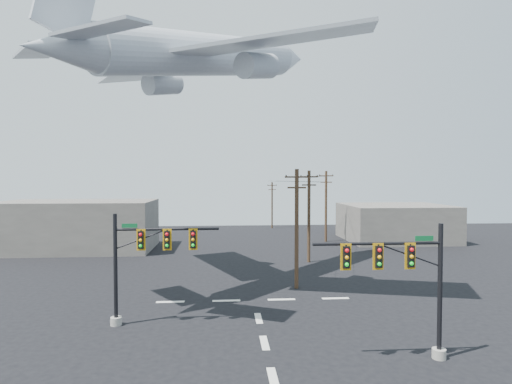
{
  "coord_description": "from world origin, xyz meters",
  "views": [
    {
      "loc": [
        -2.14,
        -18.56,
        8.91
      ],
      "look_at": [
        -0.38,
        5.0,
        8.09
      ],
      "focal_mm": 30.0,
      "sensor_mm": 36.0,
      "label": 1
    }
  ],
  "objects": [
    {
      "name": "ground",
      "position": [
        0.0,
        0.0,
        0.0
      ],
      "size": [
        120.0,
        120.0,
        0.0
      ],
      "primitive_type": "plane",
      "color": "black",
      "rests_on": "ground"
    },
    {
      "name": "lane_markings",
      "position": [
        0.0,
        5.33,
        0.01
      ],
      "size": [
        14.0,
        21.2,
        0.01
      ],
      "color": "silver",
      "rests_on": "ground"
    },
    {
      "name": "signal_mast_near",
      "position": [
        6.77,
        1.34,
        3.78
      ],
      "size": [
        6.65,
        0.73,
        6.67
      ],
      "color": "#9A968C",
      "rests_on": "ground"
    },
    {
      "name": "signal_mast_far",
      "position": [
        -7.1,
        7.37,
        3.81
      ],
      "size": [
        6.52,
        0.74,
        6.73
      ],
      "color": "#9A968C",
      "rests_on": "ground"
    },
    {
      "name": "utility_pole_a",
      "position": [
        3.63,
        15.09,
        5.0
      ],
      "size": [
        1.92,
        0.32,
        9.56
      ],
      "rotation": [
        0.0,
        0.0,
        -0.09
      ],
      "color": "#442C1D",
      "rests_on": "ground"
    },
    {
      "name": "utility_pole_b",
      "position": [
        6.7,
        25.47,
        5.02
      ],
      "size": [
        1.82,
        0.92,
        9.6
      ],
      "rotation": [
        0.0,
        0.0,
        -0.42
      ],
      "color": "#442C1D",
      "rests_on": "ground"
    },
    {
      "name": "utility_pole_c",
      "position": [
        11.85,
        39.27,
        5.11
      ],
      "size": [
        1.94,
        0.73,
        9.77
      ],
      "rotation": [
        0.0,
        0.0,
        -0.31
      ],
      "color": "#442C1D",
      "rests_on": "ground"
    },
    {
      "name": "utility_pole_d",
      "position": [
        6.2,
        55.47,
        4.2
      ],
      "size": [
        1.66,
        0.3,
        8.03
      ],
      "rotation": [
        0.0,
        0.0,
        -0.11
      ],
      "color": "#442C1D",
      "rests_on": "ground"
    },
    {
      "name": "power_lines",
      "position": [
        8.13,
        35.33,
        8.66
      ],
      "size": [
        9.98,
        40.39,
        0.77
      ],
      "color": "black"
    },
    {
      "name": "airliner",
      "position": [
        -3.52,
        17.23,
        18.92
      ],
      "size": [
        25.02,
        26.4,
        8.97
      ],
      "rotation": [
        0.0,
        -0.19,
        0.86
      ],
      "color": "#B8BDC5"
    },
    {
      "name": "building_left",
      "position": [
        -20.0,
        35.0,
        3.0
      ],
      "size": [
        18.0,
        10.0,
        6.0
      ],
      "primitive_type": "cube",
      "color": "slate",
      "rests_on": "ground"
    },
    {
      "name": "building_right",
      "position": [
        22.0,
        40.0,
        2.5
      ],
      "size": [
        14.0,
        12.0,
        5.0
      ],
      "primitive_type": "cube",
      "color": "slate",
      "rests_on": "ground"
    }
  ]
}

